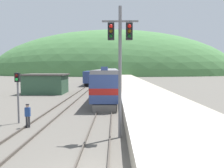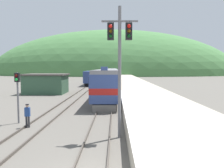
{
  "view_description": "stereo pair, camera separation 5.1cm",
  "coord_description": "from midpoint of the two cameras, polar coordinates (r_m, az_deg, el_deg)",
  "views": [
    {
      "loc": [
        0.99,
        -7.83,
        4.37
      ],
      "look_at": [
        0.68,
        18.19,
        2.42
      ],
      "focal_mm": 35.0,
      "sensor_mm": 36.0,
      "label": 1
    },
    {
      "loc": [
        1.04,
        -7.83,
        4.37
      ],
      "look_at": [
        0.68,
        18.19,
        2.42
      ],
      "focal_mm": 35.0,
      "sensor_mm": 36.0,
      "label": 2
    }
  ],
  "objects": [
    {
      "name": "track_main",
      "position": [
        77.95,
        0.06,
        1.12
      ],
      "size": [
        1.52,
        180.0,
        0.16
      ],
      "color": "#4C443D",
      "rests_on": "ground"
    },
    {
      "name": "track_siding",
      "position": [
        78.16,
        -3.46,
        1.12
      ],
      "size": [
        1.52,
        180.0,
        0.16
      ],
      "color": "#4C443D",
      "rests_on": "ground"
    },
    {
      "name": "platform",
      "position": [
        58.11,
        4.96,
        0.49
      ],
      "size": [
        7.0,
        140.0,
        1.1
      ],
      "color": "#B2A893",
      "rests_on": "ground"
    },
    {
      "name": "distant_hills",
      "position": [
        136.98,
        0.38,
        2.45
      ],
      "size": [
        151.99,
        68.4,
        54.75
      ],
      "color": "#477A42",
      "rests_on": "ground"
    },
    {
      "name": "station_shed",
      "position": [
        38.76,
        -16.76,
        0.13
      ],
      "size": [
        7.01,
        5.73,
        3.33
      ],
      "color": "#385B42",
      "rests_on": "ground"
    },
    {
      "name": "express_train_lead_car",
      "position": [
        31.11,
        -1.07,
        0.37
      ],
      "size": [
        3.01,
        20.99,
        4.47
      ],
      "color": "black",
      "rests_on": "ground"
    },
    {
      "name": "carriage_second",
      "position": [
        52.63,
        -0.3,
        1.95
      ],
      "size": [
        3.0,
        19.89,
        4.11
      ],
      "color": "black",
      "rests_on": "ground"
    },
    {
      "name": "carriage_third",
      "position": [
        73.39,
        0.01,
        2.61
      ],
      "size": [
        3.0,
        19.89,
        4.11
      ],
      "color": "black",
      "rests_on": "ground"
    },
    {
      "name": "siding_train",
      "position": [
        70.22,
        -3.95,
        2.19
      ],
      "size": [
        2.9,
        41.55,
        3.53
      ],
      "color": "black",
      "rests_on": "ground"
    },
    {
      "name": "signal_mast_main",
      "position": [
        13.42,
        2.12,
        8.24
      ],
      "size": [
        2.2,
        0.42,
        8.07
      ],
      "color": "slate",
      "rests_on": "ground"
    },
    {
      "name": "signal_post_siding",
      "position": [
        18.5,
        -23.4,
        -0.7
      ],
      "size": [
        0.36,
        0.42,
        4.02
      ],
      "color": "slate",
      "rests_on": "ground"
    },
    {
      "name": "track_worker",
      "position": [
        17.17,
        -21.14,
        -7.36
      ],
      "size": [
        0.37,
        0.24,
        1.74
      ],
      "color": "#2D2D33",
      "rests_on": "ground"
    }
  ]
}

